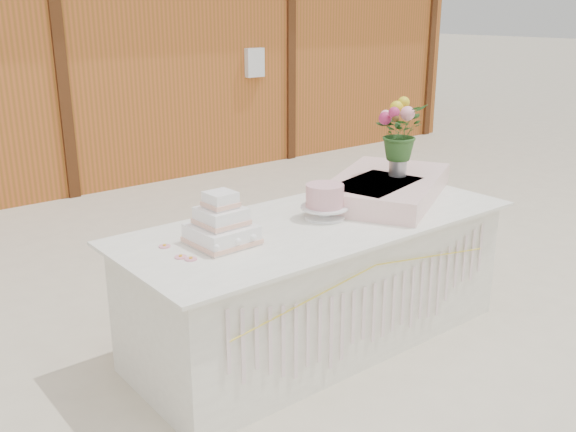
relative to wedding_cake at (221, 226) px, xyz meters
name	(u,v)px	position (x,y,z in m)	size (l,w,h in m)	color
ground	(318,338)	(0.66, -0.03, -0.87)	(80.00, 80.00, 0.00)	beige
cake_table	(320,281)	(0.66, -0.03, -0.48)	(2.40, 1.00, 0.77)	white
wedding_cake	(221,226)	(0.00, 0.00, 0.00)	(0.32, 0.32, 0.28)	white
pink_cake_stand	(325,199)	(0.71, -0.01, 0.02)	(0.28, 0.28, 0.20)	white
satin_runner	(386,187)	(1.31, 0.06, -0.03)	(1.08, 0.62, 0.14)	#FFD4CD
flower_vase	(398,164)	(1.39, 0.04, 0.12)	(0.11, 0.11, 0.16)	#A5A5A9
bouquet	(400,125)	(1.39, 0.04, 0.37)	(0.32, 0.28, 0.35)	#2D5A24
loose_flowers	(170,252)	(-0.28, 0.04, -0.09)	(0.12, 0.29, 0.02)	pink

